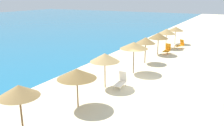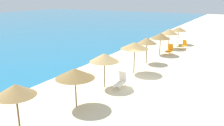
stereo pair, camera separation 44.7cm
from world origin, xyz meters
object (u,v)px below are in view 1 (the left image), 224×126
beach_umbrella_6 (146,40)px  beach_umbrella_4 (105,57)px  beach_umbrella_5 (134,45)px  beach_umbrella_7 (158,36)px  beach_umbrella_8 (167,31)px  lounge_chair_1 (180,45)px  beach_umbrella_3 (77,74)px  beach_umbrella_2 (19,91)px  beach_umbrella_9 (176,29)px  lounge_chair_0 (121,81)px  lounge_chair_2 (167,49)px

beach_umbrella_6 → beach_umbrella_4: bearing=178.3°
beach_umbrella_5 → beach_umbrella_7: 7.85m
beach_umbrella_8 → lounge_chair_1: bearing=-60.5°
beach_umbrella_7 → beach_umbrella_8: 3.88m
beach_umbrella_3 → lounge_chair_1: bearing=-4.5°
beach_umbrella_2 → beach_umbrella_4: size_ratio=1.04×
beach_umbrella_3 → beach_umbrella_7: bearing=-0.4°
beach_umbrella_8 → beach_umbrella_9: size_ratio=1.05×
beach_umbrella_2 → lounge_chair_1: 24.96m
beach_umbrella_3 → beach_umbrella_7: size_ratio=0.98×
beach_umbrella_7 → lounge_chair_0: size_ratio=1.88×
beach_umbrella_4 → beach_umbrella_5: beach_umbrella_5 is taller
beach_umbrella_2 → beach_umbrella_6: beach_umbrella_2 is taller
beach_umbrella_2 → lounge_chair_2: size_ratio=2.18×
beach_umbrella_2 → lounge_chair_1: bearing=-4.5°
beach_umbrella_9 → beach_umbrella_3: bearing=179.3°
beach_umbrella_6 → beach_umbrella_9: (11.66, -0.23, -0.19)m
beach_umbrella_3 → lounge_chair_1: (20.72, -1.62, -1.73)m
beach_umbrella_4 → beach_umbrella_7: (12.15, -0.27, -0.10)m
beach_umbrella_2 → beach_umbrella_9: beach_umbrella_2 is taller
beach_umbrella_8 → lounge_chair_0: (-15.36, -0.88, -1.80)m
beach_umbrella_2 → lounge_chair_2: (21.03, -1.29, -2.00)m
beach_umbrella_4 → lounge_chair_1: beach_umbrella_4 is taller
beach_umbrella_6 → lounge_chair_1: (8.99, -1.55, -1.88)m
beach_umbrella_6 → lounge_chair_0: size_ratio=1.96×
lounge_chair_1 → lounge_chair_2: size_ratio=1.17×
beach_umbrella_3 → beach_umbrella_8: (19.79, 0.02, 0.04)m
beach_umbrella_2 → beach_umbrella_3: beach_umbrella_2 is taller
beach_umbrella_5 → beach_umbrella_4: bearing=173.4°
beach_umbrella_3 → beach_umbrella_8: 19.79m
beach_umbrella_2 → beach_umbrella_4: (7.84, -0.17, -0.14)m
beach_umbrella_4 → beach_umbrella_2: bearing=178.8°
beach_umbrella_8 → lounge_chair_0: size_ratio=1.88×
beach_umbrella_2 → beach_umbrella_7: bearing=-1.3°
beach_umbrella_6 → beach_umbrella_5: bearing=-175.9°
beach_umbrella_8 → lounge_chair_1: 2.58m
beach_umbrella_6 → lounge_chair_0: (-7.30, -0.79, -1.91)m
beach_umbrella_5 → beach_umbrella_9: size_ratio=1.15×
lounge_chair_1 → beach_umbrella_5: bearing=111.5°
beach_umbrella_6 → beach_umbrella_7: beach_umbrella_6 is taller
beach_umbrella_7 → lounge_chair_2: size_ratio=2.02×
beach_umbrella_2 → beach_umbrella_4: 7.85m
beach_umbrella_9 → lounge_chair_1: bearing=-153.6°
lounge_chair_0 → lounge_chair_2: 12.51m
beach_umbrella_4 → lounge_chair_0: bearing=-56.8°
lounge_chair_1 → beach_umbrella_8: bearing=56.8°
beach_umbrella_8 → beach_umbrella_9: bearing=-5.0°
beach_umbrella_7 → lounge_chair_0: (-11.48, -0.76, -1.79)m
beach_umbrella_4 → beach_umbrella_8: 16.03m
beach_umbrella_8 → lounge_chair_1: beach_umbrella_8 is taller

